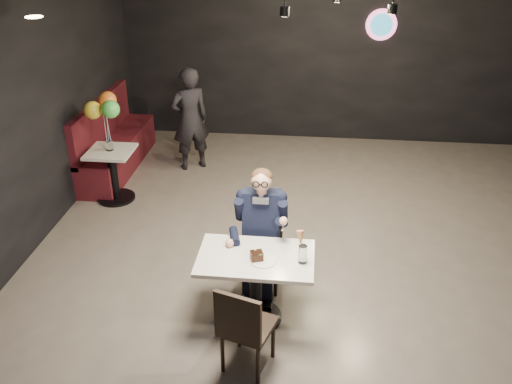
# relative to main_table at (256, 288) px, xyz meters

# --- Properties ---
(floor) EXTENTS (9.00, 9.00, 0.00)m
(floor) POSITION_rel_main_table_xyz_m (0.71, 0.48, -0.38)
(floor) COLOR slate
(floor) RESTS_ON ground
(wall_sign) EXTENTS (0.50, 0.06, 0.50)m
(wall_sign) POSITION_rel_main_table_xyz_m (1.51, 4.95, 1.62)
(wall_sign) COLOR pink
(wall_sign) RESTS_ON floor
(main_table) EXTENTS (1.10, 0.70, 0.75)m
(main_table) POSITION_rel_main_table_xyz_m (0.00, 0.00, 0.00)
(main_table) COLOR white
(main_table) RESTS_ON floor
(chair_far) EXTENTS (0.42, 0.46, 0.92)m
(chair_far) POSITION_rel_main_table_xyz_m (0.00, 0.55, 0.09)
(chair_far) COLOR black
(chair_far) RESTS_ON floor
(chair_near) EXTENTS (0.54, 0.57, 0.92)m
(chair_near) POSITION_rel_main_table_xyz_m (0.00, -0.62, 0.09)
(chair_near) COLOR black
(chair_near) RESTS_ON floor
(seated_man) EXTENTS (0.60, 0.80, 1.44)m
(seated_man) POSITION_rel_main_table_xyz_m (0.00, 0.55, 0.34)
(seated_man) COLOR black
(seated_man) RESTS_ON floor
(dessert_plate) EXTENTS (0.25, 0.25, 0.01)m
(dessert_plate) POSITION_rel_main_table_xyz_m (0.08, -0.07, 0.38)
(dessert_plate) COLOR white
(dessert_plate) RESTS_ON main_table
(cake_slice) EXTENTS (0.13, 0.12, 0.08)m
(cake_slice) POSITION_rel_main_table_xyz_m (0.02, -0.07, 0.43)
(cake_slice) COLOR black
(cake_slice) RESTS_ON dessert_plate
(mint_leaf) EXTENTS (0.06, 0.04, 0.01)m
(mint_leaf) POSITION_rel_main_table_xyz_m (0.05, -0.09, 0.47)
(mint_leaf) COLOR green
(mint_leaf) RESTS_ON cake_slice
(sundae_glass) EXTENTS (0.08, 0.08, 0.18)m
(sundae_glass) POSITION_rel_main_table_xyz_m (0.44, -0.05, 0.47)
(sundae_glass) COLOR silver
(sundae_glass) RESTS_ON main_table
(wafer_cone) EXTENTS (0.09, 0.09, 0.15)m
(wafer_cone) POSITION_rel_main_table_xyz_m (0.41, -0.04, 0.63)
(wafer_cone) COLOR tan
(wafer_cone) RESTS_ON sundae_glass
(booth_bench) EXTENTS (0.56, 2.24, 1.12)m
(booth_bench) POSITION_rel_main_table_xyz_m (-2.54, 3.31, 0.18)
(booth_bench) COLOR #4D101E
(booth_bench) RESTS_ON floor
(side_table) EXTENTS (0.60, 0.60, 0.75)m
(side_table) POSITION_rel_main_table_xyz_m (-2.24, 2.31, 0.00)
(side_table) COLOR white
(side_table) RESTS_ON floor
(balloon_vase) EXTENTS (0.09, 0.09, 0.14)m
(balloon_vase) POSITION_rel_main_table_xyz_m (-2.24, 2.31, 0.45)
(balloon_vase) COLOR silver
(balloon_vase) RESTS_ON side_table
(balloon_bunch) EXTENTS (0.43, 0.43, 0.71)m
(balloon_bunch) POSITION_rel_main_table_xyz_m (-2.24, 2.31, 0.88)
(balloon_bunch) COLOR yellow
(balloon_bunch) RESTS_ON balloon_vase
(passerby) EXTENTS (0.70, 0.63, 1.61)m
(passerby) POSITION_rel_main_table_xyz_m (-1.39, 3.48, 0.43)
(passerby) COLOR black
(passerby) RESTS_ON floor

